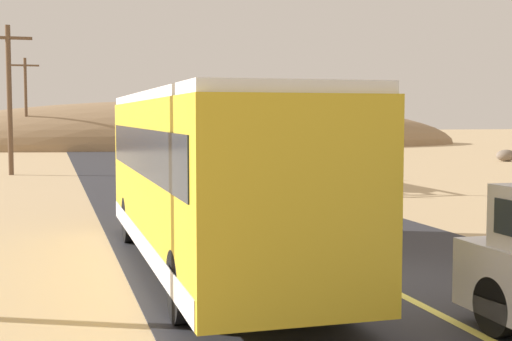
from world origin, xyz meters
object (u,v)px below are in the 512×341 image
at_px(power_pole_far, 26,101).
at_px(livestock_truck, 221,139).
at_px(bus, 210,175).
at_px(power_pole_mid, 9,95).
at_px(boulder_near_shoulder, 506,156).

bearing_deg(power_pole_far, livestock_truck, -73.05).
bearing_deg(power_pole_far, bus, -84.63).
height_order(livestock_truck, power_pole_mid, power_pole_mid).
xyz_separation_m(power_pole_far, boulder_near_shoulder, (28.83, -22.91, -3.65)).
height_order(livestock_truck, boulder_near_shoulder, livestock_truck).
xyz_separation_m(livestock_truck, power_pole_far, (-9.13, 29.96, 2.22)).
height_order(bus, power_pole_far, power_pole_far).
xyz_separation_m(livestock_truck, bus, (-4.56, -18.65, -0.04)).
relative_size(bus, power_pole_far, 1.34).
distance_m(power_pole_far, boulder_near_shoulder, 37.00).
distance_m(livestock_truck, boulder_near_shoulder, 20.98).
xyz_separation_m(bus, boulder_near_shoulder, (24.26, 25.71, -1.38)).
distance_m(livestock_truck, power_pole_far, 31.40).
distance_m(bus, power_pole_mid, 23.93).
height_order(bus, boulder_near_shoulder, bus).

